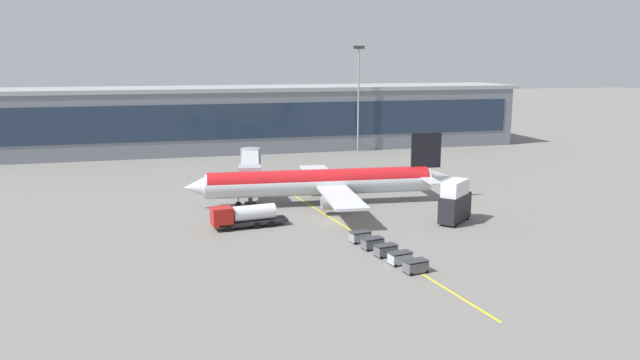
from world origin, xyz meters
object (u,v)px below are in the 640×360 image
(baggage_cart_2, at_px, (386,250))
(fuel_tanker, at_px, (244,216))
(baggage_cart_3, at_px, (373,243))
(baggage_cart_4, at_px, (360,236))
(main_airliner, at_px, (322,182))
(baggage_cart_0, at_px, (416,266))
(baggage_cart_1, at_px, (400,258))
(catering_lift, at_px, (455,202))

(baggage_cart_2, bearing_deg, fuel_tanker, 130.93)
(baggage_cart_3, distance_m, baggage_cart_4, 3.20)
(main_airliner, bearing_deg, baggage_cart_0, -87.09)
(baggage_cart_1, bearing_deg, main_airliner, 92.13)
(catering_lift, xyz_separation_m, baggage_cart_1, (-14.70, -15.35, -2.28))
(fuel_tanker, distance_m, catering_lift, 30.51)
(catering_lift, height_order, baggage_cart_2, catering_lift)
(fuel_tanker, xyz_separation_m, baggage_cart_4, (13.65, -10.79, -0.96))
(main_airliner, xyz_separation_m, catering_lift, (15.86, -15.82, -0.68))
(baggage_cart_2, height_order, baggage_cart_4, same)
(main_airliner, xyz_separation_m, baggage_cart_2, (0.58, -28.02, -2.96))
(baggage_cart_0, bearing_deg, main_airliner, 92.91)
(catering_lift, relative_size, baggage_cart_0, 2.33)
(baggage_cart_2, xyz_separation_m, baggage_cart_4, (-1.17, 6.29, 0.00))
(fuel_tanker, bearing_deg, catering_lift, -9.22)
(main_airliner, distance_m, baggage_cart_3, 25.05)
(main_airliner, xyz_separation_m, baggage_cart_4, (-0.59, -21.73, -2.96))
(catering_lift, xyz_separation_m, baggage_cart_3, (-15.86, -9.05, -2.28))
(fuel_tanker, bearing_deg, baggage_cart_0, -55.64)
(main_airliner, height_order, baggage_cart_3, main_airliner)
(baggage_cart_0, bearing_deg, catering_lift, 52.65)
(catering_lift, bearing_deg, baggage_cart_1, -133.76)
(baggage_cart_1, bearing_deg, baggage_cart_0, -79.49)
(baggage_cart_1, xyz_separation_m, baggage_cart_3, (-1.17, 6.29, 0.00))
(fuel_tanker, bearing_deg, baggage_cart_1, -52.73)
(main_airliner, relative_size, baggage_cart_3, 15.39)
(baggage_cart_0, bearing_deg, fuel_tanker, 124.36)
(fuel_tanker, bearing_deg, baggage_cart_4, -38.34)
(baggage_cart_2, height_order, baggage_cart_3, same)
(catering_lift, relative_size, baggage_cart_1, 2.33)
(fuel_tanker, height_order, baggage_cart_0, fuel_tanker)
(fuel_tanker, distance_m, baggage_cart_4, 17.42)
(baggage_cart_1, distance_m, baggage_cart_4, 9.60)
(baggage_cart_4, bearing_deg, baggage_cart_3, -79.49)
(fuel_tanker, distance_m, baggage_cart_3, 19.94)
(baggage_cart_3, bearing_deg, baggage_cart_1, -79.49)
(baggage_cart_1, height_order, baggage_cart_4, same)
(baggage_cart_0, relative_size, baggage_cart_2, 1.00)
(baggage_cart_2, distance_m, baggage_cart_4, 6.40)
(main_airliner, distance_m, catering_lift, 22.41)
(fuel_tanker, xyz_separation_m, baggage_cart_3, (14.23, -13.94, -0.96))
(baggage_cart_2, distance_m, baggage_cart_3, 3.20)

